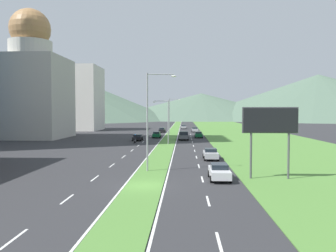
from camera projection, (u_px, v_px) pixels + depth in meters
The scene contains 46 objects.
ground_plane at pixel (144, 186), 29.12m from camera, with size 600.00×600.00×0.00m, color #2D2D30.
grass_median at pixel (171, 136), 88.99m from camera, with size 3.20×240.00×0.06m, color #518438.
grass_verge_right at pixel (251, 136), 88.02m from camera, with size 24.00×240.00×0.06m, color #518438.
lane_dash_left_1 at pixel (14, 239), 17.11m from camera, with size 0.16×2.80×0.01m, color silver.
lane_dash_left_2 at pixel (67, 199), 24.82m from camera, with size 0.16×2.80×0.01m, color silver.
lane_dash_left_3 at pixel (95, 178), 32.53m from camera, with size 0.16×2.80×0.01m, color silver.
lane_dash_left_4 at pixel (112, 165), 40.24m from camera, with size 0.16×2.80×0.01m, color silver.
lane_dash_left_5 at pixel (124, 157), 47.95m from camera, with size 0.16×2.80×0.01m, color silver.
lane_dash_left_6 at pixel (132, 150), 55.66m from camera, with size 0.16×2.80×0.01m, color silver.
lane_dash_left_7 at pixel (138, 146), 63.36m from camera, with size 0.16×2.80×0.01m, color silver.
lane_dash_left_8 at pixel (143, 142), 71.07m from camera, with size 0.16×2.80×0.01m, color silver.
lane_dash_left_9 at pixel (147, 139), 78.78m from camera, with size 0.16×2.80×0.01m, color silver.
lane_dash_left_10 at pixel (151, 136), 86.49m from camera, with size 0.16×2.80×0.01m, color silver.
lane_dash_left_11 at pixel (153, 134), 94.20m from camera, with size 0.16×2.80×0.01m, color silver.
lane_dash_right_1 at pixel (219, 242), 16.63m from camera, with size 0.16×2.80×0.01m, color silver.
lane_dash_right_2 at pixel (208, 201), 24.34m from camera, with size 0.16×2.80×0.01m, color silver.
lane_dash_right_3 at pixel (202, 179), 32.05m from camera, with size 0.16×2.80×0.01m, color silver.
lane_dash_right_4 at pixel (199, 166), 39.76m from camera, with size 0.16×2.80×0.01m, color silver.
lane_dash_right_5 at pixel (196, 157), 47.47m from camera, with size 0.16×2.80×0.01m, color silver.
lane_dash_right_6 at pixel (195, 151), 55.17m from camera, with size 0.16×2.80×0.01m, color silver.
lane_dash_right_7 at pixel (193, 146), 62.88m from camera, with size 0.16×2.80×0.01m, color silver.
lane_dash_right_8 at pixel (192, 142), 70.59m from camera, with size 0.16×2.80×0.01m, color silver.
lane_dash_right_9 at pixel (192, 139), 78.30m from camera, with size 0.16×2.80×0.01m, color silver.
lane_dash_right_10 at pixel (191, 137), 86.01m from camera, with size 0.16×2.80×0.01m, color silver.
lane_dash_right_11 at pixel (190, 134), 93.72m from camera, with size 0.16×2.80×0.01m, color silver.
edge_line_median_left at pixel (164, 136), 89.08m from camera, with size 0.16×240.00×0.01m, color silver.
edge_line_median_right at pixel (178, 136), 88.91m from camera, with size 0.16×240.00×0.01m, color silver.
domed_building at pixel (31, 85), 81.49m from camera, with size 16.14×16.14×30.57m.
midrise_colored at pixel (77, 98), 115.06m from camera, with size 15.16×15.16×21.31m, color silver.
hill_far_left at pixel (32, 90), 257.93m from camera, with size 218.46×218.46×44.14m, color #516B56.
hill_far_center at pixel (201, 106), 284.79m from camera, with size 163.24×163.24×21.23m, color #516B56.
hill_far_right at pixel (318, 97), 271.65m from camera, with size 211.02×211.02×35.49m, color #516B56.
street_lamp_near at pixel (150, 115), 36.11m from camera, with size 3.16×0.50×10.42m.
street_lamp_mid at pixel (166, 119), 65.53m from camera, with size 3.05×0.40×8.49m.
street_lamp_far at pixel (171, 114), 94.95m from camera, with size 3.17×0.43×9.89m.
billboard_roadside at pixel (270, 124), 31.88m from camera, with size 5.18×0.28×6.78m.
car_0 at pixel (195, 130), 104.80m from camera, with size 1.99×4.39×1.45m.
car_1 at pixel (219, 172), 31.85m from camera, with size 1.91×4.38×1.47m.
car_2 at pixel (184, 127), 123.79m from camera, with size 1.95×4.48×1.35m.
car_3 at pixel (162, 130), 103.53m from camera, with size 1.92×4.49×1.39m.
car_4 at pixel (157, 135), 81.82m from camera, with size 1.91×4.07×1.52m.
car_5 at pixel (211, 154), 45.25m from camera, with size 1.92×4.36×1.44m.
car_6 at pixel (138, 137), 74.02m from camera, with size 2.03×4.12×1.41m.
car_7 at pixel (199, 135), 82.10m from camera, with size 1.86×4.06×1.45m.
pickup_truck_0 at pixel (184, 136), 75.59m from camera, with size 2.18×5.40×2.00m.
motorcycle_rider at pixel (135, 139), 68.40m from camera, with size 0.36×2.00×1.80m.
Camera 1 is at (3.38, -28.74, 6.39)m, focal length 36.60 mm.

